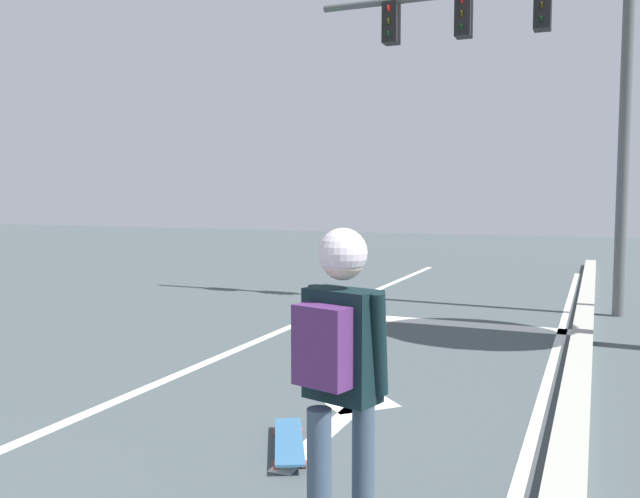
% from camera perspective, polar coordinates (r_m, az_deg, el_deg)
% --- Properties ---
extents(lane_line_center, '(0.12, 20.00, 0.01)m').
position_cam_1_polar(lane_line_center, '(7.16, -9.75, -9.58)').
color(lane_line_center, silver).
rests_on(lane_line_center, ground).
extents(lane_line_curbside, '(0.12, 20.00, 0.01)m').
position_cam_1_polar(lane_line_curbside, '(6.11, 18.64, -12.24)').
color(lane_line_curbside, silver).
rests_on(lane_line_curbside, ground).
extents(stop_bar, '(3.51, 0.40, 0.01)m').
position_cam_1_polar(stop_bar, '(9.36, 10.13, -6.21)').
color(stop_bar, silver).
rests_on(stop_bar, ground).
extents(lane_arrow_stem, '(0.16, 1.40, 0.01)m').
position_cam_1_polar(lane_arrow_stem, '(5.02, 0.09, -15.76)').
color(lane_arrow_stem, silver).
rests_on(lane_arrow_stem, ground).
extents(lane_arrow_head, '(0.71, 0.71, 0.01)m').
position_cam_1_polar(lane_arrow_head, '(5.77, 3.43, -13.02)').
color(lane_arrow_head, silver).
rests_on(lane_arrow_head, ground).
extents(curb_strip, '(0.24, 24.00, 0.14)m').
position_cam_1_polar(curb_strip, '(6.08, 21.05, -11.73)').
color(curb_strip, '#A0A195').
rests_on(curb_strip, ground).
extents(skater, '(0.42, 0.59, 1.52)m').
position_cam_1_polar(skater, '(3.07, 1.72, -9.03)').
color(skater, '#3A4B5E').
rests_on(skater, skateboard).
extents(spare_skateboard, '(0.56, 0.87, 0.08)m').
position_cam_1_polar(spare_skateboard, '(4.75, -2.68, -16.14)').
color(spare_skateboard, '#32638D').
rests_on(spare_skateboard, ground).
extents(traffic_signal_mast, '(4.69, 0.34, 5.30)m').
position_cam_1_polar(traffic_signal_mast, '(10.73, 17.28, 15.50)').
color(traffic_signal_mast, '#565B5B').
rests_on(traffic_signal_mast, ground).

